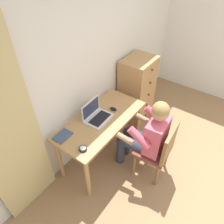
# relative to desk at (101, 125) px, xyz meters

# --- Properties ---
(wall_back) EXTENTS (4.80, 0.05, 2.50)m
(wall_back) POSITION_rel_desk_xyz_m (0.37, 0.36, 0.62)
(wall_back) COLOR silver
(wall_back) RESTS_ON ground_plane
(curtain_panel) EXTENTS (0.63, 0.03, 2.14)m
(curtain_panel) POSITION_rel_desk_xyz_m (-1.00, 0.29, 0.44)
(curtain_panel) COLOR #CCB77A
(curtain_panel) RESTS_ON ground_plane
(desk) EXTENTS (1.26, 0.59, 0.74)m
(desk) POSITION_rel_desk_xyz_m (0.00, 0.00, 0.00)
(desk) COLOR tan
(desk) RESTS_ON ground_plane
(dresser) EXTENTS (0.55, 0.46, 1.11)m
(dresser) POSITION_rel_desk_xyz_m (1.07, 0.09, -0.07)
(dresser) COLOR tan
(dresser) RESTS_ON ground_plane
(chair) EXTENTS (0.45, 0.43, 0.87)m
(chair) POSITION_rel_desk_xyz_m (0.20, -0.74, -0.15)
(chair) COLOR brown
(chair) RESTS_ON ground_plane
(person_seated) EXTENTS (0.55, 0.60, 1.19)m
(person_seated) POSITION_rel_desk_xyz_m (0.19, -0.56, 0.03)
(person_seated) COLOR #33384C
(person_seated) RESTS_ON ground_plane
(laptop) EXTENTS (0.35, 0.26, 0.24)m
(laptop) POSITION_rel_desk_xyz_m (-0.02, 0.06, 0.16)
(laptop) COLOR silver
(laptop) RESTS_ON desk
(computer_mouse) EXTENTS (0.06, 0.10, 0.03)m
(computer_mouse) POSITION_rel_desk_xyz_m (0.24, -0.02, 0.13)
(computer_mouse) COLOR black
(computer_mouse) RESTS_ON desk
(desk_clock) EXTENTS (0.09, 0.09, 0.03)m
(desk_clock) POSITION_rel_desk_xyz_m (-0.50, -0.14, 0.13)
(desk_clock) COLOR black
(desk_clock) RESTS_ON desk
(notebook_pad) EXTENTS (0.22, 0.16, 0.01)m
(notebook_pad) POSITION_rel_desk_xyz_m (-0.49, 0.18, 0.12)
(notebook_pad) COLOR #3D4C6B
(notebook_pad) RESTS_ON desk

